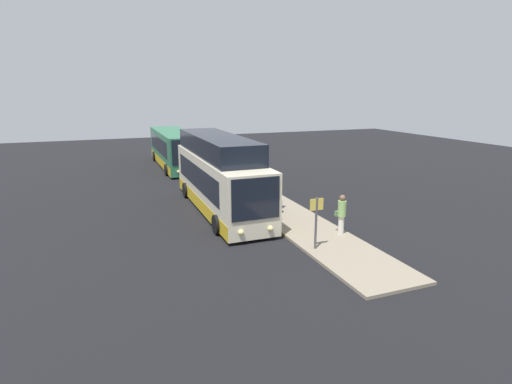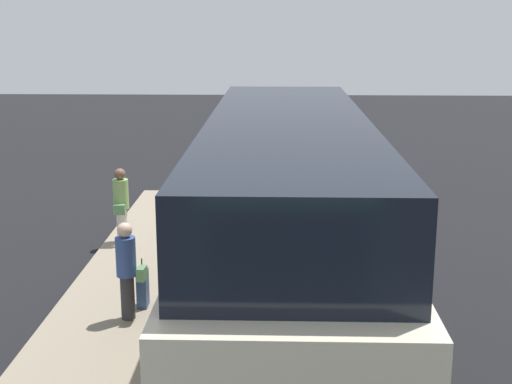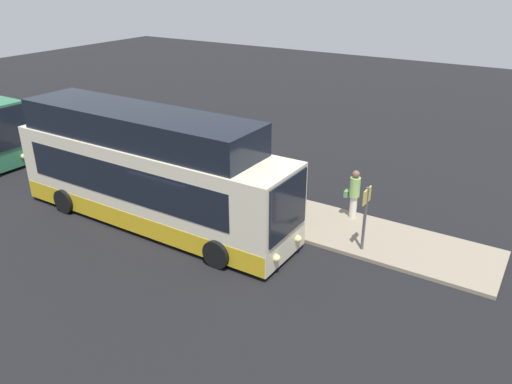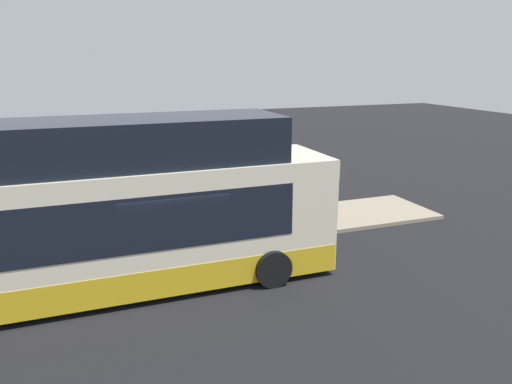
{
  "view_description": "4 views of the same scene",
  "coord_description": "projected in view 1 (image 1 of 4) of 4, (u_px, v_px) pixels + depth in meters",
  "views": [
    {
      "loc": [
        19.43,
        -5.85,
        6.49
      ],
      "look_at": [
        2.6,
        0.68,
        1.92
      ],
      "focal_mm": 28.0,
      "sensor_mm": 36.0,
      "label": 1
    },
    {
      "loc": [
        -12.09,
        0.24,
        5.55
      ],
      "look_at": [
        2.6,
        0.68,
        1.92
      ],
      "focal_mm": 50.0,
      "sensor_mm": 36.0,
      "label": 2
    },
    {
      "loc": [
        10.44,
        -11.73,
        8.55
      ],
      "look_at": [
        2.6,
        0.68,
        1.92
      ],
      "focal_mm": 35.0,
      "sensor_mm": 36.0,
      "label": 3
    },
    {
      "loc": [
        -2.07,
        -11.6,
        5.47
      ],
      "look_at": [
        2.6,
        0.68,
        1.92
      ],
      "focal_mm": 35.0,
      "sensor_mm": 36.0,
      "label": 4
    }
  ],
  "objects": [
    {
      "name": "ground",
      "position": [
        226.0,
        217.0,
        21.21
      ],
      "size": [
        80.0,
        80.0,
        0.0
      ],
      "primitive_type": "plane",
      "color": "black"
    },
    {
      "name": "platform",
      "position": [
        279.0,
        210.0,
        22.26
      ],
      "size": [
        20.0,
        2.9,
        0.13
      ],
      "color": "gray",
      "rests_on": "ground"
    },
    {
      "name": "bus_lead",
      "position": [
        219.0,
        178.0,
        22.15
      ],
      "size": [
        11.17,
        2.79,
        4.13
      ],
      "color": "beige",
      "rests_on": "ground"
    },
    {
      "name": "bus_second",
      "position": [
        174.0,
        149.0,
        35.24
      ],
      "size": [
        11.5,
        2.9,
        3.09
      ],
      "color": "#2D704C",
      "rests_on": "ground"
    },
    {
      "name": "passenger_boarding",
      "position": [
        278.0,
        192.0,
        21.92
      ],
      "size": [
        0.39,
        0.56,
        1.84
      ],
      "rotation": [
        0.0,
        0.0,
        3.07
      ],
      "color": "#2D2D33",
      "rests_on": "platform"
    },
    {
      "name": "passenger_waiting",
      "position": [
        342.0,
        213.0,
        18.13
      ],
      "size": [
        0.56,
        0.39,
        1.84
      ],
      "rotation": [
        0.0,
        0.0,
        1.61
      ],
      "color": "silver",
      "rests_on": "platform"
    },
    {
      "name": "suitcase",
      "position": [
        279.0,
        206.0,
        21.5
      ],
      "size": [
        0.34,
        0.19,
        0.97
      ],
      "color": "#334C7F",
      "rests_on": "platform"
    },
    {
      "name": "sign_post",
      "position": [
        316.0,
        217.0,
        16.3
      ],
      "size": [
        0.1,
        0.6,
        2.2
      ],
      "color": "#4C4C51",
      "rests_on": "platform"
    }
  ]
}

